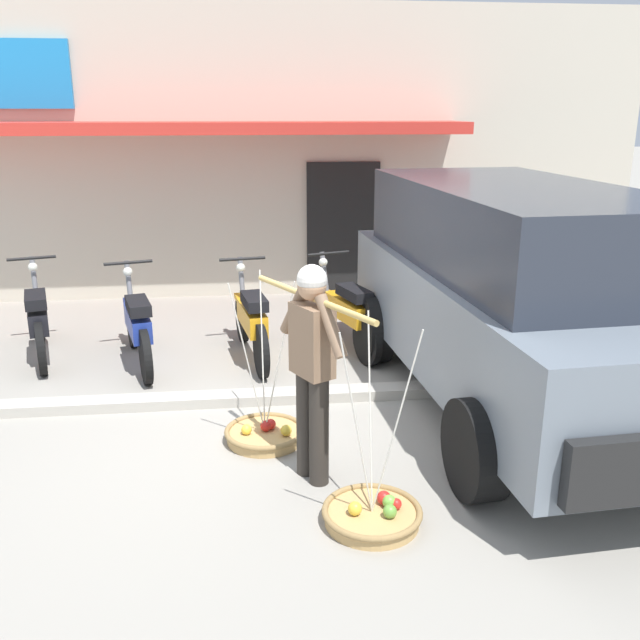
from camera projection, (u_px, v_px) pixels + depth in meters
ground_plane at (262, 434)px, 6.07m from camera, size 90.00×90.00×0.00m
sidewalk_curb at (260, 397)px, 6.72m from camera, size 20.00×0.24×0.10m
fruit_vendor at (312, 360)px, 5.07m from camera, size 0.73×1.34×1.70m
fruit_basket_left_side at (373, 513)px, 4.74m from camera, size 0.70×0.70×1.45m
fruit_basket_right_side at (265, 433)px, 5.92m from camera, size 0.70×0.70×1.45m
motorcycle_nearest_shop at (38, 319)px, 7.82m from camera, size 0.67×1.77×1.09m
motorcycle_second_in_row at (137, 326)px, 7.58m from camera, size 0.64×1.78×1.09m
motorcycle_third_in_row at (251, 321)px, 7.76m from camera, size 0.54×1.81×1.09m
motorcycle_end_of_row at (345, 312)px, 8.08m from camera, size 0.69×1.76×1.09m
parked_truck at (515, 292)px, 6.34m from camera, size 2.38×4.91×2.10m
storefront_building at (215, 147)px, 12.28m from camera, size 13.00×6.00×4.20m
wooden_crate at (427, 332)px, 8.31m from camera, size 0.44×0.36×0.32m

